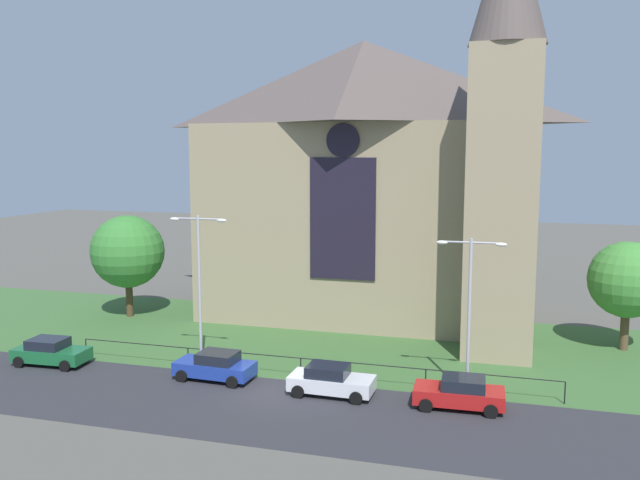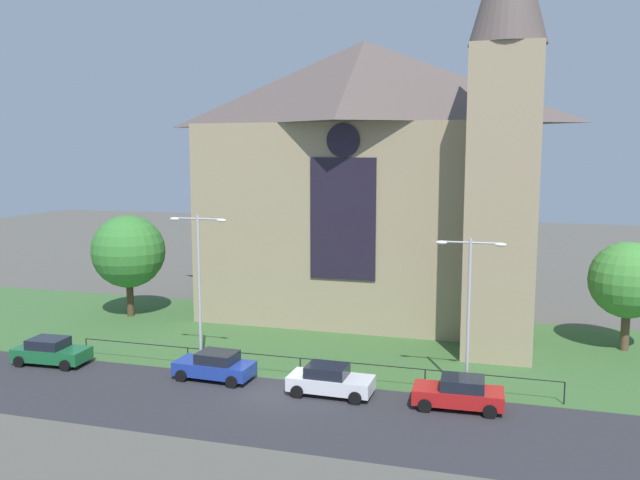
# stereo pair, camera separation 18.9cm
# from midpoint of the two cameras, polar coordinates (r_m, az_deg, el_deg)

# --- Properties ---
(ground) EXTENTS (160.00, 160.00, 0.00)m
(ground) POSITION_cam_midpoint_polar(r_m,az_deg,el_deg) (43.01, 0.18, -8.61)
(ground) COLOR #56544C
(road_asphalt) EXTENTS (120.00, 8.00, 0.01)m
(road_asphalt) POSITION_cam_midpoint_polar(r_m,az_deg,el_deg) (32.24, -5.80, -14.27)
(road_asphalt) COLOR #2D2D33
(road_asphalt) RESTS_ON ground
(grass_verge) EXTENTS (120.00, 20.00, 0.01)m
(grass_verge) POSITION_cam_midpoint_polar(r_m,az_deg,el_deg) (41.17, -0.58, -9.35)
(grass_verge) COLOR #3D6633
(grass_verge) RESTS_ON ground
(church_building) EXTENTS (23.20, 16.20, 26.00)m
(church_building) POSITION_cam_midpoint_polar(r_m,az_deg,el_deg) (47.86, 4.36, 5.49)
(church_building) COLOR tan
(church_building) RESTS_ON ground
(iron_railing) EXTENTS (26.69, 0.07, 1.13)m
(iron_railing) POSITION_cam_midpoint_polar(r_m,az_deg,el_deg) (35.64, -1.84, -10.45)
(iron_railing) COLOR black
(iron_railing) RESTS_ON ground
(tree_left_far) EXTENTS (5.32, 5.32, 7.51)m
(tree_left_far) POSITION_cam_midpoint_polar(r_m,az_deg,el_deg) (49.99, -16.48, -0.98)
(tree_left_far) COLOR #4C3823
(tree_left_far) RESTS_ON ground
(tree_right_far) EXTENTS (4.64, 4.64, 6.70)m
(tree_right_far) POSITION_cam_midpoint_polar(r_m,az_deg,el_deg) (43.87, 25.06, -3.16)
(tree_right_far) COLOR brown
(tree_right_far) RESTS_ON ground
(streetlamp_near) EXTENTS (3.37, 0.26, 8.64)m
(streetlamp_near) POSITION_cam_midpoint_polar(r_m,az_deg,el_deg) (36.59, -10.60, -2.83)
(streetlamp_near) COLOR #B2B2B7
(streetlamp_near) RESTS_ON ground
(streetlamp_far) EXTENTS (3.37, 0.26, 7.89)m
(streetlamp_far) POSITION_cam_midpoint_polar(r_m,az_deg,el_deg) (32.94, 12.72, -4.76)
(streetlamp_far) COLOR #B2B2B7
(streetlamp_far) RESTS_ON ground
(parked_car_green) EXTENTS (4.28, 2.19, 1.51)m
(parked_car_green) POSITION_cam_midpoint_polar(r_m,az_deg,el_deg) (40.90, -22.49, -8.97)
(parked_car_green) COLOR #196033
(parked_car_green) RESTS_ON ground
(parked_car_blue) EXTENTS (4.27, 2.17, 1.51)m
(parked_car_blue) POSITION_cam_midpoint_polar(r_m,az_deg,el_deg) (35.94, -9.23, -10.75)
(parked_car_blue) COLOR #1E3899
(parked_car_blue) RESTS_ON ground
(parked_car_white) EXTENTS (4.23, 2.08, 1.51)m
(parked_car_white) POSITION_cam_midpoint_polar(r_m,az_deg,el_deg) (33.39, 0.78, -12.09)
(parked_car_white) COLOR silver
(parked_car_white) RESTS_ON ground
(parked_car_red) EXTENTS (4.27, 2.16, 1.51)m
(parked_car_red) POSITION_cam_midpoint_polar(r_m,az_deg,el_deg) (32.44, 11.90, -12.86)
(parked_car_red) COLOR #B21919
(parked_car_red) RESTS_ON ground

